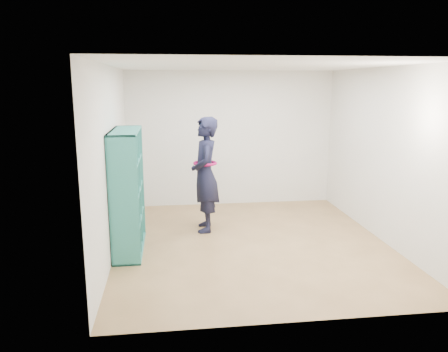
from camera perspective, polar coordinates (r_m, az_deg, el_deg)
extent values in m
plane|color=brown|center=(6.67, 3.66, -8.73)|extent=(4.50, 4.50, 0.00)
plane|color=white|center=(6.24, 3.99, 14.19)|extent=(4.50, 4.50, 0.00)
cube|color=silver|center=(6.26, -14.46, 1.89)|extent=(0.02, 4.50, 2.60)
cube|color=silver|center=(6.99, 20.13, 2.56)|extent=(0.02, 4.50, 2.60)
cube|color=silver|center=(8.52, 0.91, 4.87)|extent=(4.00, 0.02, 2.60)
cube|color=silver|center=(4.19, 9.72, -2.81)|extent=(4.00, 0.02, 2.60)
cube|color=teal|center=(5.73, -13.00, -3.42)|extent=(0.38, 0.03, 1.73)
cube|color=teal|center=(6.96, -12.01, -0.65)|extent=(0.38, 0.03, 1.73)
cube|color=teal|center=(6.59, -12.12, -9.11)|extent=(0.38, 1.30, 0.03)
cube|color=teal|center=(6.19, -12.81, 5.78)|extent=(0.38, 1.30, 0.03)
cube|color=teal|center=(6.36, -14.03, -1.94)|extent=(0.03, 1.30, 1.73)
cube|color=teal|center=(6.14, -12.62, -2.36)|extent=(0.35, 0.03, 1.68)
cube|color=teal|center=(6.54, -12.30, -1.47)|extent=(0.35, 0.03, 1.68)
cube|color=teal|center=(6.45, -12.29, -5.52)|extent=(0.35, 1.25, 0.03)
cube|color=teal|center=(6.34, -12.46, -1.90)|extent=(0.35, 1.25, 0.03)
cube|color=teal|center=(6.25, -12.63, 1.83)|extent=(0.35, 1.25, 0.03)
cube|color=beige|center=(6.18, -12.25, -10.02)|extent=(0.24, 0.15, 0.06)
cube|color=black|center=(5.95, -12.42, -5.57)|extent=(0.19, 0.17, 0.26)
cube|color=maroon|center=(5.84, -12.60, -1.70)|extent=(0.19, 0.17, 0.25)
cube|color=silver|center=(5.83, -12.81, 1.68)|extent=(0.24, 0.15, 0.09)
cube|color=navy|center=(6.48, -11.93, -8.15)|extent=(0.19, 0.17, 0.23)
cube|color=brown|center=(6.34, -12.10, -4.35)|extent=(0.19, 0.17, 0.28)
cube|color=#BFB28C|center=(6.32, -12.29, -1.39)|extent=(0.24, 0.15, 0.09)
cube|color=#26594C|center=(6.16, -12.45, 3.17)|extent=(0.19, 0.17, 0.29)
cube|color=beige|center=(6.87, -11.67, -6.88)|extent=(0.19, 0.17, 0.25)
cube|color=black|center=(6.83, -11.84, -4.14)|extent=(0.24, 0.15, 0.06)
cube|color=maroon|center=(6.64, -11.98, 0.24)|extent=(0.19, 0.17, 0.31)
cube|color=silver|center=(6.58, -12.13, 3.46)|extent=(0.19, 0.17, 0.23)
imported|color=black|center=(7.00, -2.48, 0.17)|extent=(0.46, 0.69, 1.85)
torus|color=#9E0C4F|center=(6.96, -2.49, 1.69)|extent=(0.39, 0.39, 0.04)
cube|color=silver|center=(7.07, -3.63, 1.29)|extent=(0.01, 0.11, 0.14)
cube|color=black|center=(7.07, -3.63, 1.29)|extent=(0.01, 0.10, 0.14)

